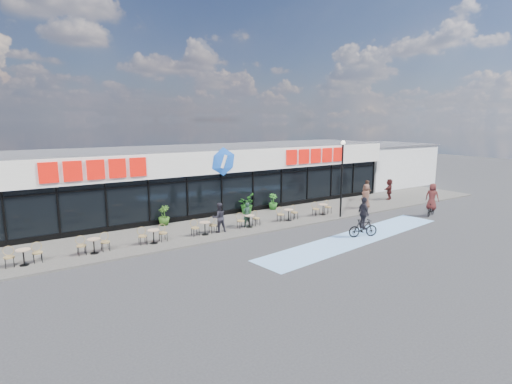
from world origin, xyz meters
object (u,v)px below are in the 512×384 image
at_px(potted_plant_right, 273,202).
at_px(cyclist_b, 432,201).
at_px(patron_right, 219,217).
at_px(cyclist_a, 363,221).
at_px(patron_left, 247,214).
at_px(pedestrian_b, 367,190).
at_px(lamp_post, 342,172).
at_px(pedestrian_c, 389,189).
at_px(potted_plant_mid, 246,204).
at_px(potted_plant_left, 164,215).
at_px(bistro_set_0, 23,255).
at_px(pedestrian_a, 366,196).

height_order(potted_plant_right, cyclist_b, cyclist_b).
bearing_deg(patron_right, cyclist_a, 149.37).
bearing_deg(patron_left, pedestrian_b, -178.85).
height_order(potted_plant_right, cyclist_a, cyclist_a).
bearing_deg(lamp_post, pedestrian_c, 16.02).
distance_m(potted_plant_mid, patron_right, 4.94).
bearing_deg(patron_left, potted_plant_left, -43.03).
distance_m(potted_plant_mid, cyclist_a, 8.60).
distance_m(pedestrian_b, cyclist_b, 6.02).
distance_m(lamp_post, cyclist_a, 4.89).
bearing_deg(pedestrian_c, bistro_set_0, -25.05).
bearing_deg(lamp_post, potted_plant_mid, 138.04).
xyz_separation_m(patron_left, pedestrian_b, (12.58, 1.79, 0.06)).
bearing_deg(lamp_post, pedestrian_a, 15.06).
bearing_deg(patron_left, lamp_post, 161.71).
relative_size(bistro_set_0, cyclist_a, 0.68).
bearing_deg(pedestrian_c, lamp_post, -11.31).
distance_m(potted_plant_left, pedestrian_a, 14.59).
height_order(potted_plant_mid, potted_plant_right, potted_plant_mid).
height_order(patron_right, pedestrian_b, patron_right).
relative_size(patron_right, pedestrian_c, 1.03).
bearing_deg(lamp_post, patron_left, 168.67).
xyz_separation_m(potted_plant_right, cyclist_b, (8.23, -7.18, 0.34)).
bearing_deg(pedestrian_a, pedestrian_b, 145.52).
bearing_deg(bistro_set_0, patron_right, -0.12).
bearing_deg(potted_plant_mid, pedestrian_a, -22.16).
distance_m(pedestrian_a, cyclist_a, 7.33).
relative_size(lamp_post, bistro_set_0, 3.30).
xyz_separation_m(patron_left, cyclist_b, (12.27, -4.22, 0.17)).
distance_m(cyclist_a, cyclist_b, 7.84).
distance_m(pedestrian_c, cyclist_a, 11.40).
xyz_separation_m(bistro_set_0, cyclist_b, (24.11, -4.05, 0.46)).
relative_size(pedestrian_a, pedestrian_b, 1.13).
bearing_deg(pedestrian_a, patron_left, -77.15).
distance_m(potted_plant_right, cyclist_a, 8.15).
bearing_deg(cyclist_a, bistro_set_0, 162.94).
xyz_separation_m(pedestrian_a, cyclist_b, (2.24, -3.84, 0.01)).
relative_size(potted_plant_mid, cyclist_a, 0.60).
xyz_separation_m(lamp_post, pedestrian_a, (3.48, 0.94, -2.13)).
bearing_deg(patron_right, cyclist_b, 171.15).
height_order(potted_plant_mid, pedestrian_b, pedestrian_b).
distance_m(potted_plant_left, patron_right, 3.87).
bearing_deg(bistro_set_0, pedestrian_b, 4.58).
bearing_deg(pedestrian_c, pedestrian_b, -57.58).
height_order(lamp_post, cyclist_a, lamp_post).
bearing_deg(pedestrian_b, cyclist_a, 150.22).
distance_m(lamp_post, potted_plant_right, 5.53).
distance_m(bistro_set_0, pedestrian_b, 24.50).
bearing_deg(cyclist_a, potted_plant_mid, 108.38).
relative_size(bistro_set_0, pedestrian_a, 0.85).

